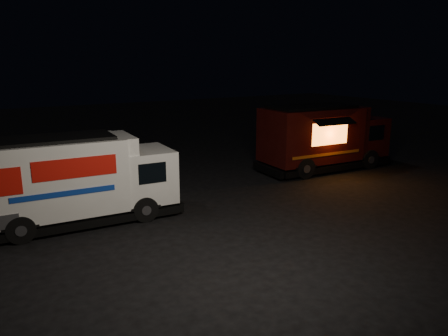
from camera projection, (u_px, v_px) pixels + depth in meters
The scene contains 3 objects.
ground at pixel (238, 219), 14.14m from camera, with size 80.00×80.00×0.00m, color black.
white_truck at pixel (80, 179), 13.61m from camera, with size 6.15×2.10×2.79m, color white, non-canonical shape.
red_truck at pixel (325, 137), 20.39m from camera, with size 6.48×2.38×3.02m, color #360C09, non-canonical shape.
Camera 1 is at (-7.33, -11.14, 5.02)m, focal length 35.00 mm.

